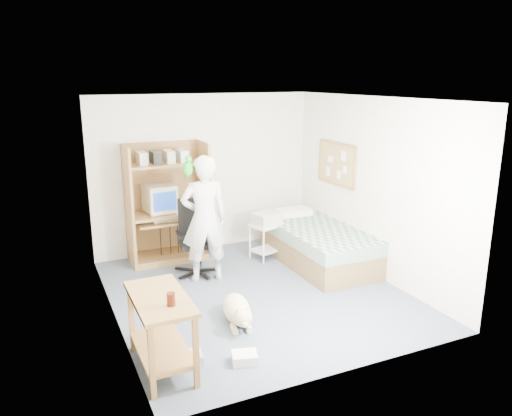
{
  "coord_description": "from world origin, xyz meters",
  "views": [
    {
      "loc": [
        -2.52,
        -5.51,
        2.76
      ],
      "look_at": [
        0.16,
        0.36,
        1.05
      ],
      "focal_mm": 35.0,
      "sensor_mm": 36.0,
      "label": 1
    }
  ],
  "objects_px": {
    "dog": "(238,310)",
    "side_desk": "(161,321)",
    "computer_hutch": "(167,207)",
    "office_chair": "(196,247)",
    "bed": "(317,245)",
    "person": "(204,219)",
    "printer_cart": "(267,235)"
  },
  "relations": [
    {
      "from": "bed",
      "to": "dog",
      "type": "distance_m",
      "value": 2.23
    },
    {
      "from": "side_desk",
      "to": "office_chair",
      "type": "relative_size",
      "value": 0.95
    },
    {
      "from": "person",
      "to": "dog",
      "type": "distance_m",
      "value": 1.54
    },
    {
      "from": "side_desk",
      "to": "printer_cart",
      "type": "height_order",
      "value": "side_desk"
    },
    {
      "from": "dog",
      "to": "bed",
      "type": "bearing_deg",
      "value": 46.0
    },
    {
      "from": "computer_hutch",
      "to": "person",
      "type": "height_order",
      "value": "computer_hutch"
    },
    {
      "from": "person",
      "to": "printer_cart",
      "type": "bearing_deg",
      "value": -152.91
    },
    {
      "from": "dog",
      "to": "printer_cart",
      "type": "height_order",
      "value": "printer_cart"
    },
    {
      "from": "person",
      "to": "printer_cart",
      "type": "relative_size",
      "value": 3.14
    },
    {
      "from": "computer_hutch",
      "to": "bed",
      "type": "bearing_deg",
      "value": -29.29
    },
    {
      "from": "computer_hutch",
      "to": "bed",
      "type": "distance_m",
      "value": 2.35
    },
    {
      "from": "printer_cart",
      "to": "side_desk",
      "type": "bearing_deg",
      "value": -150.86
    },
    {
      "from": "side_desk",
      "to": "printer_cart",
      "type": "xyz_separation_m",
      "value": [
        2.23,
        2.31,
        -0.12
      ]
    },
    {
      "from": "computer_hutch",
      "to": "dog",
      "type": "relative_size",
      "value": 1.92
    },
    {
      "from": "side_desk",
      "to": "dog",
      "type": "xyz_separation_m",
      "value": [
        1.01,
        0.55,
        -0.34
      ]
    },
    {
      "from": "side_desk",
      "to": "person",
      "type": "distance_m",
      "value": 2.23
    },
    {
      "from": "bed",
      "to": "side_desk",
      "type": "height_order",
      "value": "side_desk"
    },
    {
      "from": "computer_hutch",
      "to": "office_chair",
      "type": "relative_size",
      "value": 1.7
    },
    {
      "from": "side_desk",
      "to": "person",
      "type": "relative_size",
      "value": 0.57
    },
    {
      "from": "side_desk",
      "to": "dog",
      "type": "height_order",
      "value": "side_desk"
    },
    {
      "from": "person",
      "to": "bed",
      "type": "bearing_deg",
      "value": -175.45
    },
    {
      "from": "bed",
      "to": "dog",
      "type": "bearing_deg",
      "value": -145.38
    },
    {
      "from": "dog",
      "to": "side_desk",
      "type": "bearing_deg",
      "value": -140.21
    },
    {
      "from": "side_desk",
      "to": "printer_cart",
      "type": "bearing_deg",
      "value": 46.01
    },
    {
      "from": "computer_hutch",
      "to": "office_chair",
      "type": "xyz_separation_m",
      "value": [
        0.2,
        -0.72,
        -0.44
      ]
    },
    {
      "from": "printer_cart",
      "to": "bed",
      "type": "bearing_deg",
      "value": -55.39
    },
    {
      "from": "side_desk",
      "to": "dog",
      "type": "relative_size",
      "value": 1.07
    },
    {
      "from": "bed",
      "to": "printer_cart",
      "type": "xyz_separation_m",
      "value": [
        -0.62,
        0.49,
        0.08
      ]
    },
    {
      "from": "bed",
      "to": "office_chair",
      "type": "relative_size",
      "value": 1.91
    },
    {
      "from": "bed",
      "to": "office_chair",
      "type": "bearing_deg",
      "value": 167.52
    },
    {
      "from": "bed",
      "to": "dog",
      "type": "height_order",
      "value": "bed"
    },
    {
      "from": "office_chair",
      "to": "person",
      "type": "height_order",
      "value": "person"
    }
  ]
}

